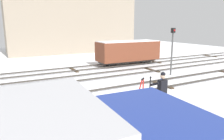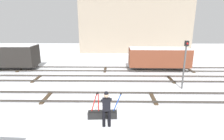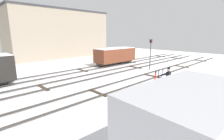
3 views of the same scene
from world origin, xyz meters
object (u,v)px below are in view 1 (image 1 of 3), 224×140
switch_lever_frame (146,102)px  freight_car_near_switch (128,51)px  rail_worker (162,89)px  signal_post (172,46)px

switch_lever_frame → freight_car_near_switch: bearing=58.7°
rail_worker → freight_car_near_switch: bearing=61.6°
signal_post → freight_car_near_switch: size_ratio=0.59×
switch_lever_frame → freight_car_near_switch: freight_car_near_switch is taller
switch_lever_frame → rail_worker: (0.25, -0.75, 0.78)m
rail_worker → signal_post: signal_post is taller
switch_lever_frame → signal_post: bearing=34.0°
signal_post → freight_car_near_switch: 5.31m
freight_car_near_switch → signal_post: bearing=-82.6°
switch_lever_frame → freight_car_near_switch: size_ratio=0.29×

